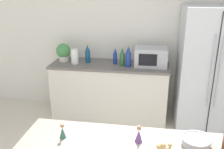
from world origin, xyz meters
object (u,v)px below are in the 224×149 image
object	(u,v)px
microwave	(151,57)
back_bottle_2	(88,54)
potted_plant	(63,52)
back_bottle_1	(128,57)
back_bottle_0	(115,56)
wise_man_figurine_crimson	(63,132)
paper_towel_roll	(75,56)
refrigerator	(208,70)
back_bottle_3	(122,57)
fruit_bowl	(196,141)
camel_figurine	(164,148)
wise_man_figurine_blue	(139,135)

from	to	relation	value
microwave	back_bottle_2	world-z (taller)	back_bottle_2
potted_plant	back_bottle_1	bearing A→B (deg)	-6.67
back_bottle_0	wise_man_figurine_crimson	world-z (taller)	back_bottle_0
paper_towel_roll	wise_man_figurine_crimson	size ratio (longest dim) A/B	1.89
microwave	back_bottle_0	xyz separation A→B (m)	(-0.55, 0.01, -0.02)
back_bottle_1	wise_man_figurine_crimson	world-z (taller)	back_bottle_1
refrigerator	back_bottle_3	bearing A→B (deg)	178.34
back_bottle_3	fruit_bowl	distance (m)	2.13
paper_towel_roll	back_bottle_0	distance (m)	0.63
microwave	back_bottle_1	distance (m)	0.35
microwave	wise_man_figurine_crimson	distance (m)	2.21
back_bottle_2	fruit_bowl	bearing A→B (deg)	-56.90
paper_towel_roll	back_bottle_0	size ratio (longest dim) A/B	0.88
back_bottle_1	fruit_bowl	bearing A→B (deg)	-70.39
fruit_bowl	back_bottle_0	bearing A→B (deg)	113.73
camel_figurine	fruit_bowl	bearing A→B (deg)	39.22
back_bottle_0	back_bottle_1	world-z (taller)	back_bottle_1
refrigerator	paper_towel_roll	world-z (taller)	refrigerator
wise_man_figurine_blue	refrigerator	bearing A→B (deg)	65.71
back_bottle_3	wise_man_figurine_blue	size ratio (longest dim) A/B	2.01
microwave	fruit_bowl	distance (m)	2.07
refrigerator	microwave	distance (m)	0.84
potted_plant	back_bottle_2	world-z (taller)	same
back_bottle_1	wise_man_figurine_blue	bearing A→B (deg)	-82.23
back_bottle_1	back_bottle_3	xyz separation A→B (m)	(-0.09, 0.04, -0.02)
potted_plant	back_bottle_3	world-z (taller)	potted_plant
wise_man_figurine_crimson	back_bottle_1	bearing A→B (deg)	81.15
potted_plant	back_bottle_2	bearing A→B (deg)	-0.22
microwave	back_bottle_2	xyz separation A→B (m)	(-0.99, 0.02, -0.00)
paper_towel_roll	wise_man_figurine_crimson	xyz separation A→B (m)	(0.52, -2.03, -0.02)
back_bottle_2	camel_figurine	world-z (taller)	back_bottle_2
potted_plant	fruit_bowl	xyz separation A→B (m)	(1.74, -2.06, -0.08)
back_bottle_0	back_bottle_3	world-z (taller)	back_bottle_3
potted_plant	microwave	xyz separation A→B (m)	(1.38, -0.02, -0.02)
microwave	back_bottle_3	size ratio (longest dim) A/B	1.70
camel_figurine	back_bottle_0	bearing A→B (deg)	106.20
microwave	wise_man_figurine_blue	distance (m)	2.08
back_bottle_3	fruit_bowl	size ratio (longest dim) A/B	1.27
wise_man_figurine_crimson	wise_man_figurine_blue	bearing A→B (deg)	3.45
microwave	wise_man_figurine_crimson	bearing A→B (deg)	-107.07
microwave	wise_man_figurine_crimson	size ratio (longest dim) A/B	3.94
refrigerator	back_bottle_2	xyz separation A→B (m)	(-1.81, 0.12, 0.13)
paper_towel_roll	camel_figurine	bearing A→B (deg)	-59.43
paper_towel_roll	wise_man_figurine_crimson	world-z (taller)	paper_towel_roll
camel_figurine	wise_man_figurine_crimson	size ratio (longest dim) A/B	1.19
paper_towel_roll	back_bottle_3	xyz separation A→B (m)	(0.74, 0.01, 0.02)
wise_man_figurine_blue	back_bottle_3	bearing A→B (deg)	100.21
back_bottle_3	camel_figurine	world-z (taller)	back_bottle_3
back_bottle_3	camel_figurine	xyz separation A→B (m)	(0.54, -2.18, -0.01)
wise_man_figurine_crimson	camel_figurine	bearing A→B (deg)	-10.13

